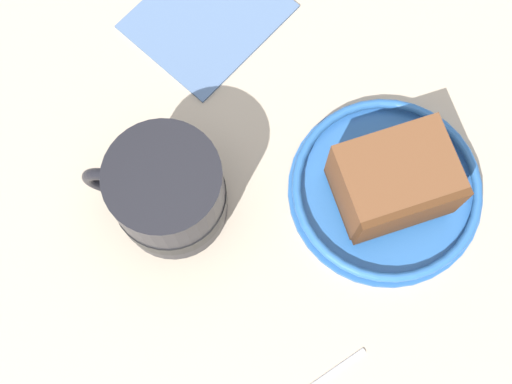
# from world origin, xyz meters

# --- Properties ---
(ground_plane) EXTENTS (1.57, 1.57, 0.03)m
(ground_plane) POSITION_xyz_m (0.00, 0.00, -0.02)
(ground_plane) COLOR tan
(small_plate) EXTENTS (0.17, 0.17, 0.02)m
(small_plate) POSITION_xyz_m (-0.07, 0.03, 0.01)
(small_plate) COLOR #26599E
(small_plate) RESTS_ON ground_plane
(cake_slice) EXTENTS (0.12, 0.12, 0.06)m
(cake_slice) POSITION_xyz_m (-0.07, 0.03, 0.04)
(cake_slice) COLOR #472814
(cake_slice) RESTS_ON small_plate
(tea_mug) EXTENTS (0.09, 0.12, 0.10)m
(tea_mug) POSITION_xyz_m (0.03, -0.13, 0.05)
(tea_mug) COLOR black
(tea_mug) RESTS_ON ground_plane
(folded_napkin) EXTENTS (0.15, 0.14, 0.01)m
(folded_napkin) POSITION_xyz_m (-0.14, -0.20, 0.00)
(folded_napkin) COLOR slate
(folded_napkin) RESTS_ON ground_plane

